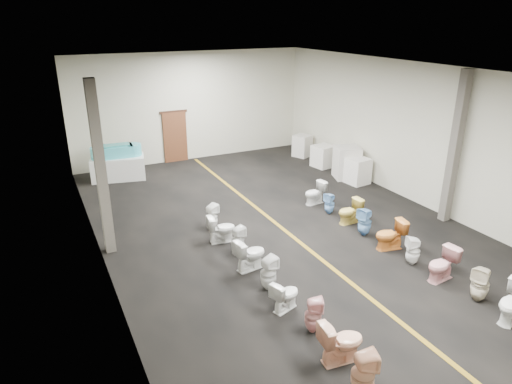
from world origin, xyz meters
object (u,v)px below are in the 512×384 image
Objects in this scene: appliance_crate_c at (323,156)px; toilet_right_5 at (390,235)px; toilet_left_2 at (341,342)px; toilet_right_3 at (442,265)px; display_table at (118,168)px; toilet_left_5 at (268,273)px; toilet_left_4 at (285,295)px; toilet_left_6 at (250,254)px; toilet_left_7 at (238,240)px; toilet_right_7 at (350,211)px; toilet_left_3 at (313,315)px; toilet_right_6 at (365,222)px; toilet_right_9 at (315,193)px; appliance_crate_b at (347,162)px; appliance_crate_d at (302,146)px; appliance_crate_a at (358,171)px; toilet_left_1 at (363,374)px; bathtub at (116,152)px; toilet_left_8 at (221,229)px; toilet_left_9 at (212,217)px; toilet_right_4 at (413,251)px; toilet_right_8 at (330,203)px; toilet_right_2 at (480,284)px.

appliance_crate_c is 1.08× the size of toilet_right_5.
toilet_left_2 is 1.02× the size of toilet_right_5.
display_table is at bearing -159.00° from toilet_right_3.
toilet_left_4 is at bearing 164.64° from toilet_left_5.
toilet_left_6 is at bearing -78.91° from display_table.
toilet_right_7 is (3.75, 0.20, 0.00)m from toilet_left_7.
toilet_left_3 is (-6.16, -8.71, -0.07)m from appliance_crate_c.
toilet_right_6 is at bearing -84.57° from toilet_left_5.
toilet_right_9 is at bearing -23.14° from toilet_left_2.
appliance_crate_b is 1.38× the size of appliance_crate_c.
appliance_crate_d is 1.38× the size of toilet_left_4.
appliance_crate_c is (0.00, 2.23, -0.03)m from appliance_crate_a.
toilet_left_1 reaches higher than toilet_left_6.
bathtub reaches higher than toilet_left_1.
toilet_left_1 is 1.11× the size of toilet_left_8.
toilet_left_1 is 6.96m from toilet_left_9.
toilet_right_5 is (3.85, -2.39, 0.02)m from toilet_left_8.
toilet_left_4 is at bearing -65.36° from toilet_right_4.
appliance_crate_d is 8.73m from toilet_right_5.
toilet_right_8 is (-0.13, 0.86, -0.04)m from toilet_right_7.
toilet_left_5 is 1.08× the size of toilet_right_7.
toilet_right_2 is (3.83, -4.29, 0.04)m from toilet_left_7.
appliance_crate_a reaches higher than toilet_left_3.
bathtub reaches higher than toilet_right_4.
toilet_left_1 is at bearing -161.84° from toilet_left_3.
toilet_right_6 is (-0.20, 3.65, -0.00)m from toilet_right_2.
toilet_left_5 reaches higher than toilet_left_3.
bathtub is at bearing -9.63° from toilet_left_4.
toilet_right_2 reaches higher than toilet_right_8.
bathtub is at bearing -130.07° from toilet_right_4.
bathtub is 2.47× the size of toilet_right_9.
appliance_crate_d is at bearing 90.00° from appliance_crate_a.
toilet_right_9 is at bearing 161.05° from toilet_right_8.
display_table is 10.15m from toilet_left_4.
toilet_left_3 is (-6.16, -10.35, -0.10)m from appliance_crate_d.
toilet_left_2 is at bearing -118.69° from appliance_crate_d.
toilet_left_6 reaches higher than toilet_right_3.
bathtub reaches higher than toilet_right_3.
display_table is at bearing -156.80° from toilet_right_8.
toilet_right_7 is at bearing 173.95° from toilet_right_3.
toilet_left_8 is at bearing -18.10° from toilet_left_4.
toilet_right_8 is (-0.05, 3.52, -0.03)m from toilet_right_4.
toilet_right_5 is at bearing 175.19° from toilet_right_3.
toilet_left_2 is 5.29m from toilet_right_6.
toilet_left_5 is 0.98× the size of toilet_right_6.
toilet_right_3 is 1.17× the size of toilet_right_8.
appliance_crate_b is at bearing -25.61° from display_table.
toilet_left_5 is at bearing 168.48° from toilet_left_7.
toilet_right_6 reaches higher than toilet_right_9.
toilet_right_5 is at bearing -122.38° from toilet_left_7.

